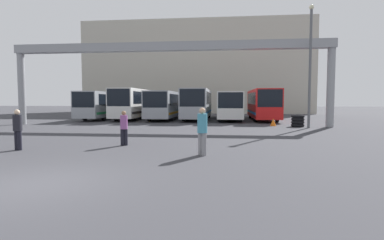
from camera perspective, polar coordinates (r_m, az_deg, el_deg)
ground_plane at (r=8.68m, az=-27.98°, el=-10.91°), size 200.00×200.00×0.00m
building_backdrop at (r=54.35m, az=1.17°, el=9.52°), size 37.83×12.00×15.16m
overhead_gantry at (r=25.51m, az=-4.74°, el=11.99°), size 26.81×0.80×6.93m
bus_slot_0 at (r=36.06m, az=-16.01°, el=3.04°), size 2.47×11.52×3.05m
bus_slot_1 at (r=34.34m, az=-10.88°, el=3.35°), size 2.49×10.40×3.35m
bus_slot_2 at (r=33.52m, az=-5.05°, el=3.13°), size 2.59×10.50×3.06m
bus_slot_3 at (r=33.56m, az=1.09°, el=3.37°), size 2.60×11.61×3.30m
bus_slot_4 at (r=33.59m, az=7.15°, el=3.04°), size 2.52×11.91×2.97m
bus_slot_5 at (r=33.26m, az=13.29°, el=3.20°), size 2.45×10.76×3.23m
pedestrian_near_right at (r=11.55m, az=1.97°, el=-1.94°), size 0.39×0.39×1.85m
pedestrian_near_left at (r=14.79m, az=-30.27°, el=-1.43°), size 0.36×0.36×1.74m
pedestrian_mid_left at (r=14.47m, az=-12.83°, el=-1.33°), size 0.34×0.34×1.64m
traffic_cone at (r=25.79m, az=15.22°, el=-0.41°), size 0.49×0.49×0.62m
tire_stack at (r=25.62m, az=19.49°, el=-0.14°), size 1.04×1.04×0.96m
lamp_post at (r=24.88m, az=21.58°, el=10.19°), size 0.36×0.36×9.32m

